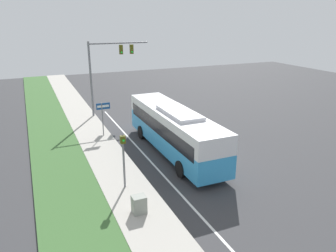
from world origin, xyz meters
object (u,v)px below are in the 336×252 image
at_px(bus, 174,128).
at_px(signal_gantry, 107,64).
at_px(pedestrian_signal, 123,154).
at_px(utility_cabinet, 139,204).
at_px(street_sign, 103,113).

relative_size(bus, signal_gantry, 1.63).
height_order(signal_gantry, pedestrian_signal, signal_gantry).
bearing_deg(pedestrian_signal, signal_gantry, 79.19).
xyz_separation_m(pedestrian_signal, utility_cabinet, (-0.08, -2.82, -1.63)).
height_order(bus, utility_cabinet, bus).
distance_m(bus, pedestrian_signal, 6.07).
xyz_separation_m(signal_gantry, street_sign, (-1.99, -6.06, -3.12)).
height_order(bus, street_sign, bus).
relative_size(pedestrian_signal, street_sign, 1.12).
distance_m(signal_gantry, utility_cabinet, 18.83).
height_order(bus, pedestrian_signal, bus).
height_order(street_sign, utility_cabinet, street_sign).
height_order(pedestrian_signal, street_sign, pedestrian_signal).
xyz_separation_m(signal_gantry, utility_cabinet, (-2.98, -18.02, -4.58)).
bearing_deg(utility_cabinet, pedestrian_signal, 88.30).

